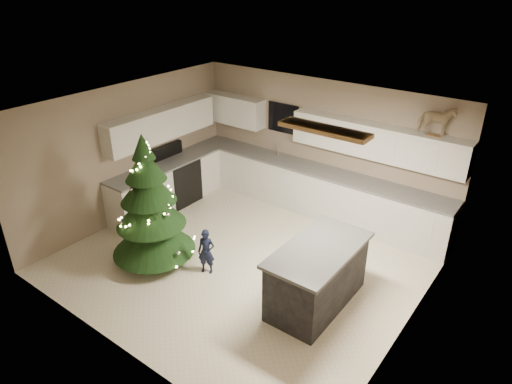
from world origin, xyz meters
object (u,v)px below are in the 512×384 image
bar_stool (303,256)px  toddler (206,252)px  rocking_horse (436,121)px  island (317,276)px  christmas_tree (150,212)px

bar_stool → toddler: bearing=-150.4°
bar_stool → rocking_horse: bearing=64.1°
island → toddler: (-1.79, -0.40, -0.10)m
island → bar_stool: (-0.46, 0.36, -0.05)m
bar_stool → rocking_horse: 3.02m
christmas_tree → island: bearing=14.1°
toddler → rocking_horse: bearing=26.5°
island → rocking_horse: rocking_horse is taller
island → bar_stool: 0.58m
bar_stool → christmas_tree: 2.52m
rocking_horse → christmas_tree: bearing=116.2°
island → christmas_tree: (-2.71, -0.68, 0.44)m
island → christmas_tree: size_ratio=0.76×
bar_stool → toddler: size_ratio=0.75×
bar_stool → toddler: (-1.33, -0.76, -0.05)m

